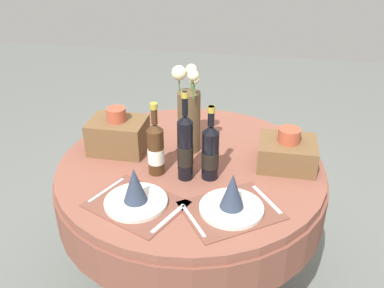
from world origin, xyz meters
name	(u,v)px	position (x,y,z in m)	size (l,w,h in m)	color
ground	(191,281)	(0.00, 0.00, 0.00)	(8.00, 8.00, 0.00)	slate
dining_table	(191,189)	(0.00, 0.00, 0.59)	(1.19, 1.19, 0.73)	brown
place_setting_left	(135,194)	(-0.15, -0.33, 0.77)	(0.42, 0.38, 0.16)	brown
place_setting_right	(232,200)	(0.21, -0.30, 0.77)	(0.43, 0.41, 0.16)	brown
flower_vase	(189,114)	(-0.03, 0.12, 0.91)	(0.13, 0.15, 0.41)	brown
wine_bottle_left	(184,147)	(0.00, -0.12, 0.87)	(0.07, 0.07, 0.38)	black
wine_bottle_centre	(156,148)	(-0.13, -0.10, 0.85)	(0.07, 0.07, 0.32)	#422814
wine_bottle_right	(210,152)	(0.10, -0.10, 0.85)	(0.07, 0.07, 0.32)	black
woven_basket_side_left	(118,134)	(-0.35, 0.06, 0.81)	(0.25, 0.19, 0.21)	brown
woven_basket_side_right	(287,152)	(0.41, 0.06, 0.79)	(0.25, 0.21, 0.18)	brown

